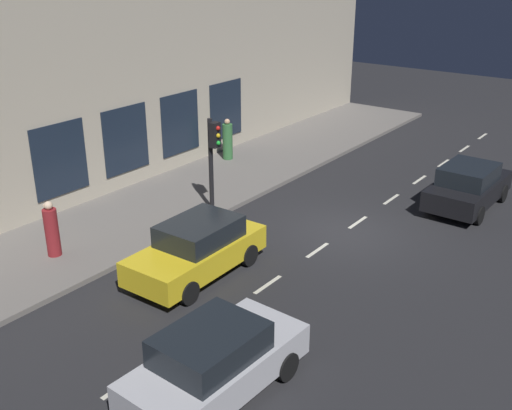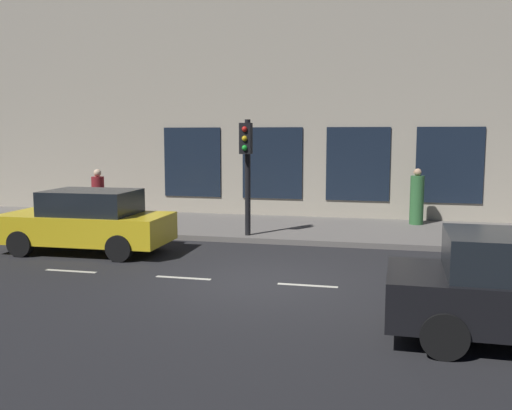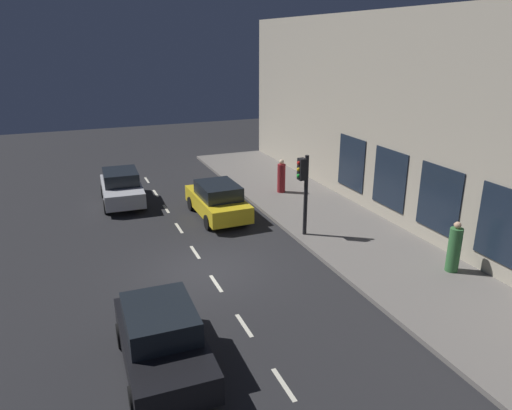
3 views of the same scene
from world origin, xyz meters
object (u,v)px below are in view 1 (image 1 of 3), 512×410
parked_car_0 (468,186)px  pedestrian_0 (52,231)px  parked_car_1 (215,362)px  parked_car_2 (197,249)px  pedestrian_1 (228,141)px  traffic_light (213,150)px

parked_car_0 → pedestrian_0: size_ratio=2.41×
parked_car_1 → pedestrian_0: pedestrian_0 is taller
parked_car_2 → pedestrian_1: pedestrian_1 is taller
parked_car_2 → pedestrian_0: size_ratio=2.49×
pedestrian_0 → parked_car_2: bearing=-103.4°
traffic_light → parked_car_1: bearing=130.4°
parked_car_1 → traffic_light: bearing=132.7°
parked_car_0 → parked_car_2: (4.38, 9.39, 0.00)m
traffic_light → pedestrian_0: size_ratio=1.90×
traffic_light → parked_car_2: size_ratio=0.76×
traffic_light → parked_car_0: bearing=-139.2°
traffic_light → parked_car_2: traffic_light is taller
parked_car_0 → traffic_light: bearing=-138.3°
parked_car_1 → parked_car_0: bearing=89.3°
pedestrian_1 → parked_car_1: bearing=117.7°
parked_car_0 → pedestrian_0: pedestrian_0 is taller
parked_car_0 → pedestrian_0: bearing=-125.7°
traffic_light → parked_car_0: (-6.76, -5.84, -1.53)m
parked_car_0 → pedestrian_1: bearing=-172.6°
parked_car_0 → pedestrian_1: 10.07m
parked_car_1 → pedestrian_1: (9.32, -11.85, 0.16)m
parked_car_2 → pedestrian_1: bearing=-56.6°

